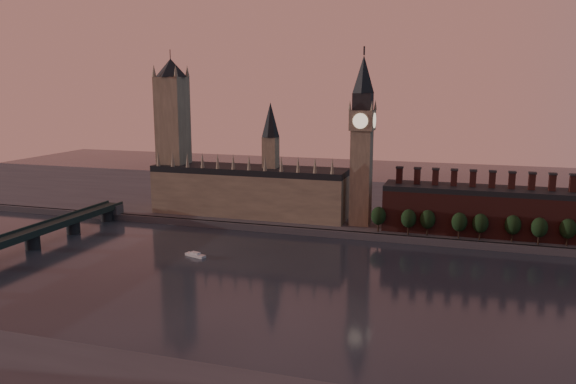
{
  "coord_description": "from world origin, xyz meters",
  "views": [
    {
      "loc": [
        68.26,
        -225.31,
        87.84
      ],
      "look_at": [
        -19.49,
        55.0,
        32.52
      ],
      "focal_mm": 35.0,
      "sensor_mm": 36.0,
      "label": 1
    }
  ],
  "objects_px": {
    "victoria_tower": "(173,130)",
    "river_boat": "(195,255)",
    "westminster_bridge": "(4,245)",
    "big_ben": "(362,139)"
  },
  "relations": [
    {
      "from": "big_ben",
      "to": "river_boat",
      "type": "bearing_deg",
      "value": -132.38
    },
    {
      "from": "victoria_tower",
      "to": "westminster_bridge",
      "type": "height_order",
      "value": "victoria_tower"
    },
    {
      "from": "big_ben",
      "to": "westminster_bridge",
      "type": "distance_m",
      "value": 205.83
    },
    {
      "from": "river_boat",
      "to": "victoria_tower",
      "type": "bearing_deg",
      "value": 141.54
    },
    {
      "from": "victoria_tower",
      "to": "westminster_bridge",
      "type": "xyz_separation_m",
      "value": [
        -35.0,
        -117.7,
        -51.65
      ]
    },
    {
      "from": "westminster_bridge",
      "to": "big_ben",
      "type": "bearing_deg",
      "value": 34.33
    },
    {
      "from": "victoria_tower",
      "to": "river_boat",
      "type": "xyz_separation_m",
      "value": [
        57.25,
        -84.71,
        -58.16
      ]
    },
    {
      "from": "big_ben",
      "to": "westminster_bridge",
      "type": "xyz_separation_m",
      "value": [
        -165.0,
        -112.7,
        -49.39
      ]
    },
    {
      "from": "victoria_tower",
      "to": "river_boat",
      "type": "distance_m",
      "value": 117.63
    },
    {
      "from": "victoria_tower",
      "to": "big_ben",
      "type": "relative_size",
      "value": 1.01
    }
  ]
}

